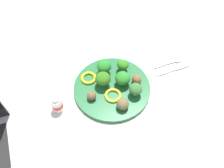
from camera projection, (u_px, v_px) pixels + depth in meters
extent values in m
plane|color=silver|center=(112.00, 90.00, 1.00)|extent=(4.00, 4.00, 0.00)
cylinder|color=#236638|center=(112.00, 88.00, 1.00)|extent=(0.28, 0.28, 0.02)
cylinder|color=#91B878|center=(123.00, 83.00, 0.99)|extent=(0.02, 0.02, 0.01)
ellipsoid|color=#298027|center=(123.00, 78.00, 0.97)|extent=(0.06, 0.06, 0.04)
cylinder|color=#96C57F|center=(104.00, 71.00, 1.02)|extent=(0.02, 0.02, 0.02)
ellipsoid|color=#267C29|center=(103.00, 66.00, 1.00)|extent=(0.05, 0.05, 0.04)
cylinder|color=#94BB7E|center=(135.00, 93.00, 0.96)|extent=(0.01, 0.01, 0.02)
ellipsoid|color=#347032|center=(136.00, 89.00, 0.94)|extent=(0.05, 0.05, 0.04)
cylinder|color=#ADCE7C|center=(103.00, 83.00, 0.99)|extent=(0.01, 0.01, 0.02)
ellipsoid|color=#326F1A|center=(103.00, 79.00, 0.96)|extent=(0.06, 0.06, 0.04)
cylinder|color=#8FBF80|center=(123.00, 69.00, 1.03)|extent=(0.02, 0.02, 0.02)
ellipsoid|color=#2E7F1E|center=(123.00, 65.00, 1.01)|extent=(0.04, 0.04, 0.04)
sphere|color=brown|center=(92.00, 96.00, 0.95)|extent=(0.03, 0.03, 0.03)
sphere|color=brown|center=(123.00, 104.00, 0.92)|extent=(0.04, 0.04, 0.04)
sphere|color=brown|center=(137.00, 80.00, 0.99)|extent=(0.03, 0.03, 0.03)
torus|color=yellow|center=(113.00, 95.00, 0.96)|extent=(0.08, 0.08, 0.01)
torus|color=yellow|center=(89.00, 78.00, 1.01)|extent=(0.08, 0.08, 0.01)
cube|color=white|center=(170.00, 67.00, 1.06)|extent=(0.18, 0.14, 0.01)
cube|color=silver|center=(165.00, 64.00, 1.06)|extent=(0.09, 0.02, 0.01)
cube|color=silver|center=(178.00, 60.00, 1.08)|extent=(0.03, 0.02, 0.01)
cube|color=white|center=(166.00, 72.00, 1.04)|extent=(0.09, 0.01, 0.01)
cube|color=silver|center=(182.00, 66.00, 1.06)|extent=(0.06, 0.02, 0.01)
cylinder|color=white|center=(57.00, 105.00, 0.93)|extent=(0.04, 0.04, 0.06)
cylinder|color=red|center=(58.00, 105.00, 0.93)|extent=(0.04, 0.04, 0.02)
cylinder|color=silver|center=(56.00, 100.00, 0.90)|extent=(0.03, 0.03, 0.01)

